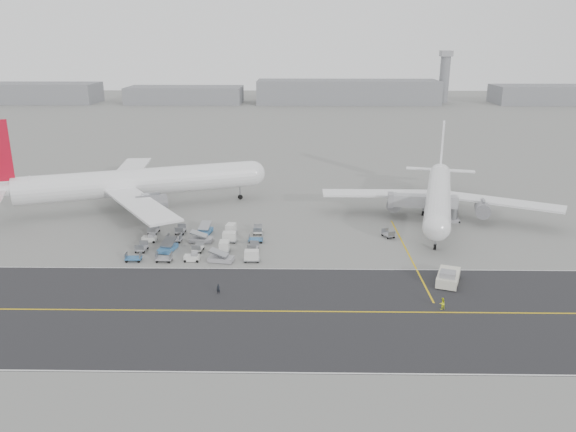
{
  "coord_description": "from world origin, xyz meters",
  "views": [
    {
      "loc": [
        9.31,
        -91.68,
        37.87
      ],
      "look_at": [
        7.63,
        12.0,
        5.11
      ],
      "focal_mm": 35.0,
      "sensor_mm": 36.0,
      "label": 1
    }
  ],
  "objects_px": {
    "control_tower": "(445,76)",
    "jet_bridge": "(424,202)",
    "pushback_tug": "(448,277)",
    "ground_crew_a": "(218,289)",
    "ground_crew_b": "(442,304)",
    "airliner_a": "(133,183)",
    "airliner_b": "(439,194)"
  },
  "relations": [
    {
      "from": "pushback_tug",
      "to": "ground_crew_b",
      "type": "xyz_separation_m",
      "value": [
        -3.22,
        -9.26,
        -0.14
      ]
    },
    {
      "from": "ground_crew_a",
      "to": "jet_bridge",
      "type": "bearing_deg",
      "value": 53.86
    },
    {
      "from": "jet_bridge",
      "to": "pushback_tug",
      "type": "bearing_deg",
      "value": -88.58
    },
    {
      "from": "jet_bridge",
      "to": "ground_crew_b",
      "type": "xyz_separation_m",
      "value": [
        -6.15,
        -42.38,
        -3.2
      ]
    },
    {
      "from": "airliner_a",
      "to": "airliner_b",
      "type": "distance_m",
      "value": 69.23
    },
    {
      "from": "control_tower",
      "to": "jet_bridge",
      "type": "height_order",
      "value": "control_tower"
    },
    {
      "from": "jet_bridge",
      "to": "control_tower",
      "type": "bearing_deg",
      "value": 81.7
    },
    {
      "from": "airliner_b",
      "to": "ground_crew_b",
      "type": "bearing_deg",
      "value": -88.08
    },
    {
      "from": "pushback_tug",
      "to": "jet_bridge",
      "type": "relative_size",
      "value": 0.57
    },
    {
      "from": "airliner_a",
      "to": "ground_crew_b",
      "type": "bearing_deg",
      "value": -150.04
    },
    {
      "from": "control_tower",
      "to": "airliner_a",
      "type": "xyz_separation_m",
      "value": [
        -128.45,
        -231.75,
        -9.94
      ]
    },
    {
      "from": "control_tower",
      "to": "airliner_b",
      "type": "distance_m",
      "value": 244.63
    },
    {
      "from": "control_tower",
      "to": "ground_crew_a",
      "type": "xyz_separation_m",
      "value": [
        -102.82,
        -277.22,
        -15.45
      ]
    },
    {
      "from": "airliner_b",
      "to": "pushback_tug",
      "type": "height_order",
      "value": "airliner_b"
    },
    {
      "from": "airliner_b",
      "to": "airliner_a",
      "type": "bearing_deg",
      "value": -170.07
    },
    {
      "from": "airliner_b",
      "to": "pushback_tug",
      "type": "xyz_separation_m",
      "value": [
        -6.64,
        -35.59,
        -4.19
      ]
    },
    {
      "from": "jet_bridge",
      "to": "airliner_a",
      "type": "bearing_deg",
      "value": 179.69
    },
    {
      "from": "ground_crew_b",
      "to": "jet_bridge",
      "type": "bearing_deg",
      "value": -120.07
    },
    {
      "from": "ground_crew_b",
      "to": "airliner_b",
      "type": "bearing_deg",
      "value": -124.22
    },
    {
      "from": "control_tower",
      "to": "airliner_a",
      "type": "distance_m",
      "value": 265.15
    },
    {
      "from": "airliner_b",
      "to": "ground_crew_a",
      "type": "height_order",
      "value": "airliner_b"
    },
    {
      "from": "airliner_a",
      "to": "pushback_tug",
      "type": "height_order",
      "value": "airliner_a"
    },
    {
      "from": "airliner_a",
      "to": "ground_crew_b",
      "type": "relative_size",
      "value": 33.76
    },
    {
      "from": "pushback_tug",
      "to": "jet_bridge",
      "type": "bearing_deg",
      "value": 105.26
    },
    {
      "from": "jet_bridge",
      "to": "ground_crew_a",
      "type": "bearing_deg",
      "value": -129.98
    },
    {
      "from": "airliner_b",
      "to": "jet_bridge",
      "type": "bearing_deg",
      "value": -132.1
    },
    {
      "from": "airliner_b",
      "to": "ground_crew_a",
      "type": "bearing_deg",
      "value": -122.88
    },
    {
      "from": "airliner_a",
      "to": "jet_bridge",
      "type": "xyz_separation_m",
      "value": [
        65.3,
        -7.77,
        -2.21
      ]
    },
    {
      "from": "airliner_b",
      "to": "ground_crew_b",
      "type": "relative_size",
      "value": 28.57
    },
    {
      "from": "jet_bridge",
      "to": "ground_crew_a",
      "type": "xyz_separation_m",
      "value": [
        -39.67,
        -37.7,
        -3.3
      ]
    },
    {
      "from": "ground_crew_b",
      "to": "ground_crew_a",
      "type": "bearing_deg",
      "value": -29.76
    },
    {
      "from": "control_tower",
      "to": "airliner_b",
      "type": "height_order",
      "value": "control_tower"
    }
  ]
}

